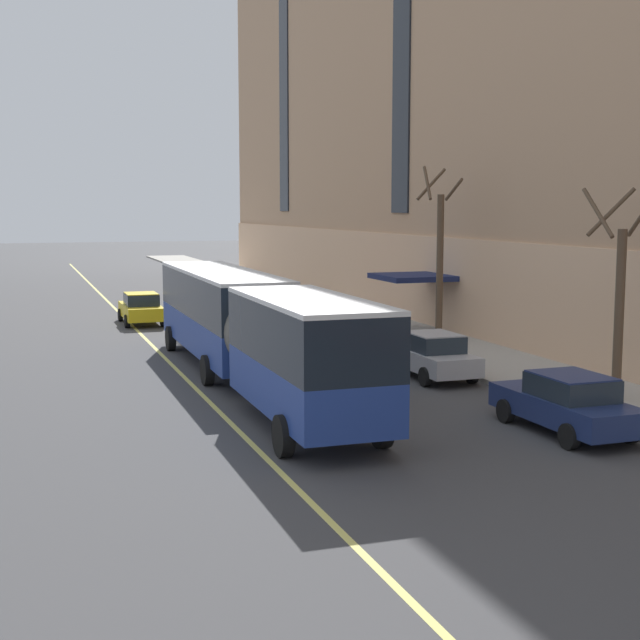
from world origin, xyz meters
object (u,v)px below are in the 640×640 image
city_bus (248,324)px  parked_car_silver_0 (431,355)px  parked_car_navy_2 (567,403)px  taxi_cab (141,308)px  street_tree_far_uptown (439,257)px  parked_car_black_3 (345,325)px  parked_car_champagne_4 (240,287)px  fire_hydrant (441,349)px  street_tree_mid_block (618,295)px  parked_car_red_6 (289,305)px

city_bus → parked_car_silver_0: (6.25, -0.60, -1.26)m
parked_car_navy_2 → taxi_cab: same height
parked_car_silver_0 → street_tree_far_uptown: bearing=61.8°
parked_car_navy_2 → parked_car_black_3: size_ratio=1.08×
parked_car_navy_2 → city_bus: bearing=126.3°
parked_car_silver_0 → taxi_cab: size_ratio=1.03×
parked_car_silver_0 → parked_car_navy_2: (-0.01, -7.90, 0.00)m
parked_car_silver_0 → taxi_cab: (-7.43, 17.46, -0.00)m
city_bus → parked_car_silver_0: size_ratio=4.46×
parked_car_champagne_4 → street_tree_far_uptown: size_ratio=0.62×
taxi_cab → fire_hydrant: 17.36m
parked_car_black_3 → parked_car_champagne_4: same height
parked_car_black_3 → taxi_cab: same height
parked_car_silver_0 → street_tree_mid_block: (3.47, -5.25, 2.42)m
parked_car_champagne_4 → taxi_cab: 12.71m
parked_car_silver_0 → street_tree_mid_block: street_tree_mid_block is taller
taxi_cab → parked_car_champagne_4: bearing=53.5°
parked_car_silver_0 → fire_hydrant: (1.73, 2.73, -0.29)m
parked_car_navy_2 → parked_car_red_6: bearing=89.9°
parked_car_navy_2 → fire_hydrant: parked_car_navy_2 is taller
city_bus → street_tree_mid_block: (9.72, -5.86, 1.16)m
parked_car_black_3 → parked_car_red_6: bearing=89.6°
taxi_cab → fire_hydrant: bearing=-58.1°
parked_car_red_6 → street_tree_mid_block: 22.33m
parked_car_black_3 → street_tree_far_uptown: street_tree_far_uptown is taller
parked_car_black_3 → fire_hydrant: parked_car_black_3 is taller
city_bus → fire_hydrant: (7.99, 2.13, -1.55)m
parked_car_navy_2 → parked_car_red_6: 24.58m
taxi_cab → parked_car_black_3: bearing=-51.0°
city_bus → parked_car_silver_0: city_bus is taller
taxi_cab → city_bus: bearing=-86.0°
street_tree_mid_block → street_tree_far_uptown: street_tree_far_uptown is taller
parked_car_black_3 → parked_car_champagne_4: bearing=89.6°
street_tree_mid_block → fire_hydrant: 8.60m
parked_car_red_6 → fire_hydrant: bearing=-83.1°
parked_car_navy_2 → parked_car_champagne_4: size_ratio=1.02×
parked_car_champagne_4 → street_tree_mid_block: bearing=-84.2°
fire_hydrant → taxi_cab: bearing=121.9°
parked_car_champagne_4 → taxi_cab: same height
parked_car_navy_2 → street_tree_far_uptown: street_tree_far_uptown is taller
parked_car_black_3 → parked_car_red_6: 8.38m
parked_car_silver_0 → parked_car_black_3: bearing=90.1°
parked_car_red_6 → fire_hydrant: parked_car_red_6 is taller
parked_car_champagne_4 → fire_hydrant: size_ratio=6.34×
parked_car_navy_2 → parked_car_red_6: same height
parked_car_silver_0 → street_tree_far_uptown: size_ratio=0.61×
parked_car_navy_2 → parked_car_black_3: 16.20m
parked_car_black_3 → parked_car_silver_0: bearing=-89.9°
parked_car_black_3 → parked_car_champagne_4: size_ratio=0.94×
parked_car_silver_0 → parked_car_navy_2: 7.90m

